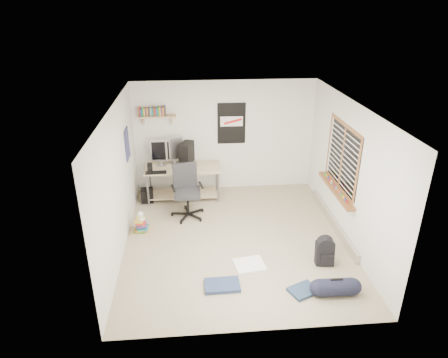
{
  "coord_description": "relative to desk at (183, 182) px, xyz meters",
  "views": [
    {
      "loc": [
        -0.75,
        -6.22,
        4.07
      ],
      "look_at": [
        -0.19,
        0.27,
        1.11
      ],
      "focal_mm": 32.0,
      "sensor_mm": 36.0,
      "label": 1
    }
  ],
  "objects": [
    {
      "name": "monitor_left",
      "position": [
        -0.46,
        0.12,
        0.6
      ],
      "size": [
        0.42,
        0.11,
        0.46
      ],
      "primitive_type": "cube",
      "rotation": [
        0.0,
        0.0,
        -0.01
      ],
      "color": "#A7A7AC",
      "rests_on": "desk"
    },
    {
      "name": "duffel_bag",
      "position": [
        2.27,
        -3.43,
        -0.22
      ],
      "size": [
        0.27,
        0.27,
        0.53
      ],
      "primitive_type": "cylinder",
      "rotation": [
        0.0,
        0.0,
        -0.02
      ],
      "color": "black",
      "rests_on": "floor"
    },
    {
      "name": "pc_tower",
      "position": [
        0.1,
        0.2,
        0.61
      ],
      "size": [
        0.34,
        0.49,
        0.47
      ],
      "primitive_type": "cube",
      "rotation": [
        0.0,
        0.0,
        -0.32
      ],
      "color": "black",
      "rests_on": "desk"
    },
    {
      "name": "monitor_right",
      "position": [
        -0.18,
        0.21,
        0.61
      ],
      "size": [
        0.42,
        0.32,
        0.48
      ],
      "primitive_type": "cube",
      "rotation": [
        0.0,
        0.0,
        0.57
      ],
      "color": "#A7A6AC",
      "rests_on": "desk"
    },
    {
      "name": "book_stack",
      "position": [
        -0.8,
        -1.35,
        -0.21
      ],
      "size": [
        0.45,
        0.37,
        0.3
      ],
      "primitive_type": "cube",
      "rotation": [
        0.0,
        0.0,
        0.01
      ],
      "color": "brown",
      "rests_on": "floor"
    },
    {
      "name": "subwoofer",
      "position": [
        -0.8,
        -0.13,
        -0.22
      ],
      "size": [
        0.29,
        0.29,
        0.3
      ],
      "primitive_type": "cube",
      "rotation": [
        0.0,
        0.0,
        0.09
      ],
      "color": "black",
      "rests_on": "floor"
    },
    {
      "name": "speaker_left",
      "position": [
        -0.68,
        -0.23,
        0.47
      ],
      "size": [
        0.1,
        0.1,
        0.19
      ],
      "primitive_type": "cube",
      "rotation": [
        0.0,
        0.0,
        -0.04
      ],
      "color": "black",
      "rests_on": "desk"
    },
    {
      "name": "jeans_b",
      "position": [
        1.82,
        -3.33,
        -0.34
      ],
      "size": [
        0.51,
        0.45,
        0.05
      ],
      "primitive_type": "cube",
      "rotation": [
        0.0,
        0.0,
        0.42
      ],
      "color": "#22344D",
      "rests_on": "floor"
    },
    {
      "name": "backpack",
      "position": [
        2.35,
        -2.65,
        -0.16
      ],
      "size": [
        0.32,
        0.27,
        0.4
      ],
      "primitive_type": "cube",
      "rotation": [
        0.0,
        0.0,
        -0.12
      ],
      "color": "black",
      "rests_on": "floor"
    },
    {
      "name": "left_wall",
      "position": [
        -1.05,
        -1.79,
        0.89
      ],
      "size": [
        0.01,
        4.5,
        2.5
      ],
      "primitive_type": "cube",
      "color": "silver",
      "rests_on": "ground"
    },
    {
      "name": "office_chair",
      "position": [
        0.09,
        -0.86,
        0.12
      ],
      "size": [
        0.83,
        0.83,
        1.09
      ],
      "primitive_type": "cube",
      "rotation": [
        0.0,
        0.0,
        0.18
      ],
      "color": "#252527",
      "rests_on": "floor"
    },
    {
      "name": "keyboard",
      "position": [
        -0.55,
        -0.3,
        0.39
      ],
      "size": [
        0.44,
        0.17,
        0.02
      ],
      "primitive_type": "cube",
      "rotation": [
        0.0,
        0.0,
        0.04
      ],
      "color": "black",
      "rests_on": "desk"
    },
    {
      "name": "poster_left_wall",
      "position": [
        -1.03,
        -0.59,
        1.14
      ],
      "size": [
        0.02,
        0.42,
        0.6
      ],
      "primitive_type": "cube",
      "color": "navy",
      "rests_on": "left_wall"
    },
    {
      "name": "jeans_a",
      "position": [
        0.6,
        -3.11,
        -0.33
      ],
      "size": [
        0.55,
        0.36,
        0.06
      ],
      "primitive_type": "cube",
      "rotation": [
        0.0,
        0.0,
        0.02
      ],
      "color": "navy",
      "rests_on": "floor"
    },
    {
      "name": "desk",
      "position": [
        0.0,
        0.0,
        0.0
      ],
      "size": [
        1.75,
        1.09,
        0.74
      ],
      "primitive_type": "cube",
      "rotation": [
        0.0,
        0.0,
        -0.25
      ],
      "color": "#CDB48E",
      "rests_on": "floor"
    },
    {
      "name": "window",
      "position": [
        2.9,
        -1.49,
        1.08
      ],
      "size": [
        0.1,
        1.5,
        1.26
      ],
      "primitive_type": "cube",
      "color": "brown",
      "rests_on": "right_wall"
    },
    {
      "name": "wall_shelf",
      "position": [
        -0.5,
        0.35,
        1.42
      ],
      "size": [
        0.8,
        0.22,
        0.24
      ],
      "primitive_type": "cube",
      "color": "tan",
      "rests_on": "back_wall"
    },
    {
      "name": "baseboard_heater",
      "position": [
        2.91,
        -1.49,
        -0.28
      ],
      "size": [
        0.08,
        2.5,
        0.18
      ],
      "primitive_type": "cube",
      "color": "#B7B2A8",
      "rests_on": "floor"
    },
    {
      "name": "desk_lamp",
      "position": [
        -0.78,
        -1.37,
        0.02
      ],
      "size": [
        0.14,
        0.21,
        0.19
      ],
      "primitive_type": "cube",
      "rotation": [
        0.0,
        0.0,
        -0.14
      ],
      "color": "silver",
      "rests_on": "book_stack"
    },
    {
      "name": "floor",
      "position": [
        0.95,
        -1.79,
        -0.37
      ],
      "size": [
        4.0,
        4.5,
        0.01
      ],
      "primitive_type": "cube",
      "color": "gray",
      "rests_on": "ground"
    },
    {
      "name": "poster_back_wall",
      "position": [
        1.1,
        0.44,
        1.19
      ],
      "size": [
        0.62,
        0.03,
        0.92
      ],
      "primitive_type": "cube",
      "color": "black",
      "rests_on": "back_wall"
    },
    {
      "name": "right_wall",
      "position": [
        2.96,
        -1.79,
        0.89
      ],
      "size": [
        0.01,
        4.5,
        2.5
      ],
      "primitive_type": "cube",
      "color": "silver",
      "rests_on": "ground"
    },
    {
      "name": "tshirt",
      "position": [
        1.09,
        -2.62,
        -0.34
      ],
      "size": [
        0.55,
        0.48,
        0.04
      ],
      "primitive_type": "cube",
      "rotation": [
        0.0,
        0.0,
        0.16
      ],
      "color": "white",
      "rests_on": "floor"
    },
    {
      "name": "speaker_right",
      "position": [
        -0.03,
        0.05,
        0.47
      ],
      "size": [
        0.11,
        0.11,
        0.18
      ],
      "primitive_type": "cube",
      "rotation": [
        0.0,
        0.0,
        0.17
      ],
      "color": "black",
      "rests_on": "desk"
    },
    {
      "name": "ceiling",
      "position": [
        0.95,
        -1.79,
        2.14
      ],
      "size": [
        4.0,
        4.5,
        0.01
      ],
      "primitive_type": "cube",
      "color": "white",
      "rests_on": "ground"
    },
    {
      "name": "back_wall",
      "position": [
        0.95,
        0.46,
        0.89
      ],
      "size": [
        4.0,
        0.01,
        2.5
      ],
      "primitive_type": "cube",
      "color": "silver",
      "rests_on": "ground"
    }
  ]
}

